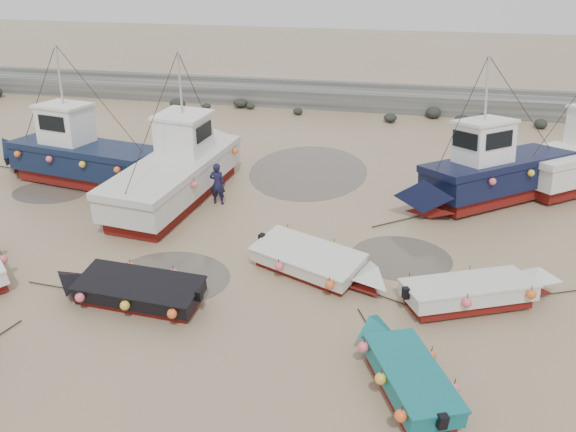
% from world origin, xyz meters
% --- Properties ---
extents(ground, '(120.00, 120.00, 0.00)m').
position_xyz_m(ground, '(0.00, 0.00, 0.00)').
color(ground, '#9F8663').
rests_on(ground, ground).
extents(seawall, '(60.00, 4.92, 1.50)m').
position_xyz_m(seawall, '(0.05, 21.99, 0.63)').
color(seawall, slate).
rests_on(seawall, ground).
extents(puddle_a, '(4.11, 4.11, 0.01)m').
position_xyz_m(puddle_a, '(-1.66, -0.81, 0.00)').
color(puddle_a, '#514A42').
rests_on(puddle_a, ground).
extents(puddle_b, '(3.67, 3.67, 0.01)m').
position_xyz_m(puddle_b, '(6.04, 2.06, 0.00)').
color(puddle_b, '#514A42').
rests_on(puddle_b, ground).
extents(puddle_c, '(3.45, 3.45, 0.01)m').
position_xyz_m(puddle_c, '(-9.81, 4.91, 0.00)').
color(puddle_c, '#514A42').
rests_on(puddle_c, ground).
extents(puddle_d, '(5.82, 5.82, 0.01)m').
position_xyz_m(puddle_d, '(1.38, 9.80, 0.00)').
color(puddle_d, '#514A42').
rests_on(puddle_d, ground).
extents(dinghy_2, '(2.88, 5.13, 1.43)m').
position_xyz_m(dinghy_2, '(6.15, -4.55, 0.56)').
color(dinghy_2, maroon).
rests_on(dinghy_2, ground).
extents(dinghy_3, '(6.13, 3.28, 1.43)m').
position_xyz_m(dinghy_3, '(8.45, -0.46, 0.54)').
color(dinghy_3, maroon).
rests_on(dinghy_3, ground).
extents(dinghy_4, '(6.33, 2.24, 1.43)m').
position_xyz_m(dinghy_4, '(-2.34, -2.37, 0.54)').
color(dinghy_4, maroon).
rests_on(dinghy_4, ground).
extents(dinghy_5, '(5.87, 3.45, 1.43)m').
position_xyz_m(dinghy_5, '(3.22, 0.35, 0.55)').
color(dinghy_5, maroon).
rests_on(dinghy_5, ground).
extents(cabin_boat_0, '(10.24, 3.97, 6.22)m').
position_xyz_m(cabin_boat_0, '(-9.22, 6.43, 1.34)').
color(cabin_boat_0, maroon).
rests_on(cabin_boat_0, ground).
extents(cabin_boat_1, '(4.05, 11.46, 6.22)m').
position_xyz_m(cabin_boat_1, '(-3.70, 5.81, 1.30)').
color(cabin_boat_1, maroon).
rests_on(cabin_boat_1, ground).
extents(cabin_boat_2, '(8.70, 6.94, 6.22)m').
position_xyz_m(cabin_boat_2, '(9.59, 7.67, 1.35)').
color(cabin_boat_2, maroon).
rests_on(cabin_boat_2, ground).
extents(person, '(0.70, 0.47, 1.87)m').
position_xyz_m(person, '(-1.86, 5.24, 0.00)').
color(person, black).
rests_on(person, ground).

